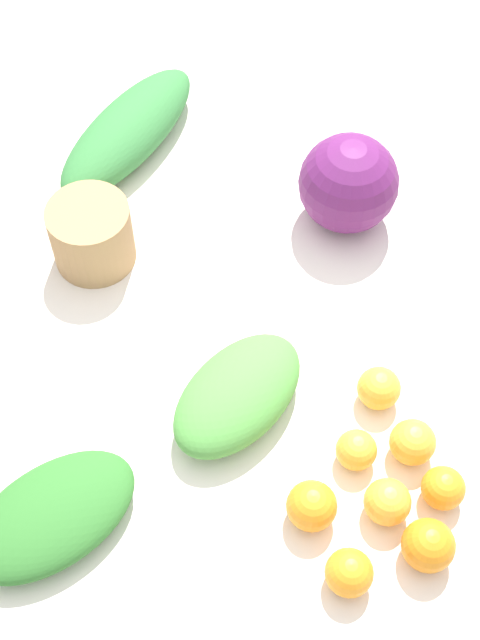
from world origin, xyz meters
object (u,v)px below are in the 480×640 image
at_px(orange_1, 387,502).
at_px(orange_5, 428,545).
at_px(orange_6, 349,573).
at_px(orange_7, 443,488).
at_px(greens_bunch_dandelion, 52,516).
at_px(orange_0, 413,442).
at_px(greens_bunch_beet_tops, 238,395).
at_px(cabbage_purple, 348,183).
at_px(greens_bunch_chard, 128,131).
at_px(paper_bag, 92,235).
at_px(orange_4, 356,450).
at_px(orange_3, 379,388).
at_px(orange_2, 312,506).

height_order(orange_1, orange_5, orange_5).
xyz_separation_m(orange_6, orange_7, (-0.14, 0.14, -0.00)).
height_order(greens_bunch_dandelion, orange_0, orange_0).
xyz_separation_m(greens_bunch_dandelion, orange_5, (0.01, 0.55, 0.01)).
distance_m(greens_bunch_beet_tops, orange_6, 0.32).
distance_m(cabbage_purple, greens_bunch_chard, 0.45).
height_order(paper_bag, greens_bunch_dandelion, paper_bag).
bearing_deg(paper_bag, greens_bunch_beet_tops, 43.21).
bearing_deg(greens_bunch_dandelion, cabbage_purple, 145.24).
distance_m(greens_bunch_beet_tops, orange_1, 0.28).
height_order(orange_4, orange_7, orange_7).
relative_size(orange_3, orange_7, 1.05).
distance_m(orange_3, orange_7, 0.19).
bearing_deg(cabbage_purple, orange_5, 10.12).
relative_size(cabbage_purple, orange_1, 2.53).
bearing_deg(greens_bunch_dandelion, orange_5, 88.45).
relative_size(greens_bunch_chard, orange_2, 5.09).
height_order(paper_bag, orange_5, paper_bag).
xyz_separation_m(orange_1, orange_3, (-0.19, -0.01, -0.00)).
xyz_separation_m(cabbage_purple, greens_bunch_chard, (-0.15, -0.42, -0.04)).
xyz_separation_m(orange_0, orange_4, (0.02, -0.09, -0.00)).
height_order(cabbage_purple, orange_2, cabbage_purple).
bearing_deg(orange_1, greens_bunch_chard, -146.60).
bearing_deg(orange_2, orange_4, 145.12).
bearing_deg(orange_4, greens_bunch_dandelion, -73.54).
height_order(greens_bunch_dandelion, orange_6, orange_6).
bearing_deg(orange_0, greens_bunch_beet_tops, -103.01).
bearing_deg(orange_1, paper_bag, -131.94).
xyz_separation_m(orange_1, orange_6, (0.11, -0.06, -0.00)).
bearing_deg(orange_6, orange_0, 154.58).
xyz_separation_m(greens_bunch_dandelion, orange_1, (-0.05, 0.49, 0.00)).
height_order(cabbage_purple, paper_bag, cabbage_purple).
xyz_separation_m(greens_bunch_beet_tops, orange_3, (-0.03, 0.22, -0.01)).
xyz_separation_m(paper_bag, greens_bunch_beet_tops, (0.29, 0.27, -0.02)).
bearing_deg(cabbage_purple, orange_2, -5.18).
relative_size(cabbage_purple, orange_3, 2.56).
xyz_separation_m(greens_bunch_chard, orange_7, (0.70, 0.56, -0.01)).
bearing_deg(greens_bunch_beet_tops, cabbage_purple, 157.27).
height_order(orange_1, orange_2, orange_2).
distance_m(greens_bunch_beet_tops, orange_3, 0.23).
bearing_deg(greens_bunch_dandelion, orange_6, 82.17).
bearing_deg(cabbage_purple, orange_0, 11.86).
distance_m(greens_bunch_chard, greens_bunch_dandelion, 0.78).
bearing_deg(paper_bag, orange_2, 40.07).
xyz_separation_m(orange_5, orange_7, (-0.09, 0.03, -0.01)).
bearing_deg(orange_0, orange_3, -152.05).
bearing_deg(orange_3, paper_bag, -117.79).
xyz_separation_m(greens_bunch_dandelion, orange_2, (-0.04, 0.38, 0.01)).
distance_m(cabbage_purple, orange_5, 0.65).
relative_size(greens_bunch_chard, orange_5, 4.96).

